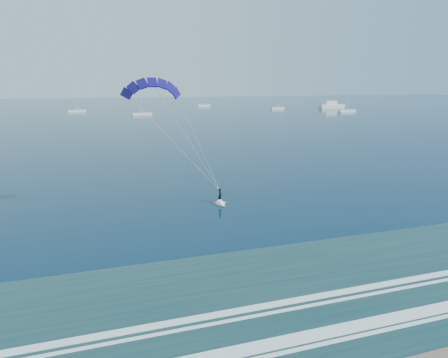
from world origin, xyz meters
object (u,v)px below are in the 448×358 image
Objects in this scene: sailboat_3 at (142,114)px; sailboat_4 at (204,105)px; sailboat_2 at (77,111)px; motor_yacht at (331,105)px; sailboat_5 at (277,108)px; sailboat_6 at (347,111)px; kitesurfer_rig at (188,140)px.

sailboat_3 is 82.34m from sailboat_4.
sailboat_4 is (80.40, 32.59, 0.00)m from sailboat_2.
motor_yacht is 1.37× the size of sailboat_4.
sailboat_5 is (114.70, -11.00, -0.00)m from sailboat_2.
motor_yacht is at bearing -31.87° from sailboat_4.
sailboat_6 is at bearing -51.67° from sailboat_5.
kitesurfer_rig reaches higher than sailboat_6.
sailboat_4 reaches higher than sailboat_2.
sailboat_3 is 1.08× the size of sailboat_5.
sailboat_6 reaches higher than sailboat_2.
sailboat_2 is 1.03× the size of sailboat_5.
sailboat_4 is at bearing 148.13° from motor_yacht.
sailboat_2 is (-151.68, 11.73, -1.11)m from motor_yacht.
motor_yacht is 1.26× the size of sailboat_6.
sailboat_2 is at bearing 162.59° from sailboat_6.
kitesurfer_rig is 201.14m from sailboat_5.
kitesurfer_rig reaches higher than sailboat_4.
sailboat_3 reaches higher than sailboat_2.
sailboat_3 is at bearing -47.00° from sailboat_2.
sailboat_4 is at bearing 128.26° from sailboat_6.
sailboat_2 reaches higher than motor_yacht.
sailboat_6 is at bearing 49.65° from kitesurfer_rig.
sailboat_4 is 0.92× the size of sailboat_6.
sailboat_6 is (140.93, -44.19, 0.01)m from sailboat_2.
sailboat_5 is 0.87× the size of sailboat_6.
sailboat_2 is 0.98× the size of sailboat_4.
sailboat_2 reaches higher than sailboat_5.
motor_yacht is at bearing 71.68° from sailboat_6.
sailboat_6 is at bearing -17.41° from sailboat_2.
kitesurfer_rig is 1.47× the size of sailboat_5.
sailboat_6 reaches higher than sailboat_3.
motor_yacht is at bearing -4.42° from sailboat_2.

